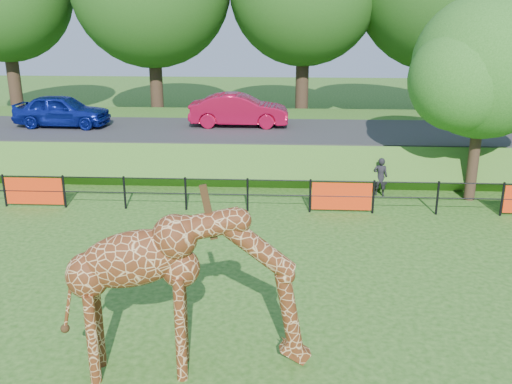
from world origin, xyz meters
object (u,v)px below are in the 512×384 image
(tree_east, at_px, (487,72))
(visitor, at_px, (380,177))
(giraffe, at_px, (188,292))
(car_red, at_px, (239,110))
(car_blue, at_px, (62,111))

(tree_east, bearing_deg, visitor, 175.97)
(giraffe, bearing_deg, tree_east, 44.04)
(giraffe, xyz_separation_m, car_red, (-0.37, 15.23, 0.55))
(giraffe, xyz_separation_m, car_blue, (-7.87, 14.73, 0.54))
(car_red, bearing_deg, tree_east, -121.37)
(visitor, bearing_deg, giraffe, 78.72)
(giraffe, bearing_deg, visitor, 56.99)
(car_blue, distance_m, tree_east, 16.71)
(car_blue, bearing_deg, giraffe, -148.97)
(car_red, height_order, visitor, car_red)
(car_blue, xyz_separation_m, visitor, (12.81, -4.39, -1.42))
(tree_east, bearing_deg, giraffe, -128.50)
(car_red, bearing_deg, visitor, -132.75)
(car_red, distance_m, tree_east, 10.09)
(car_blue, height_order, tree_east, tree_east)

